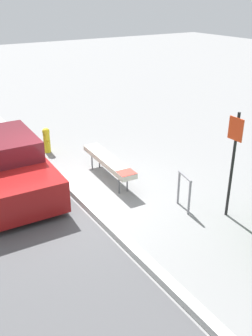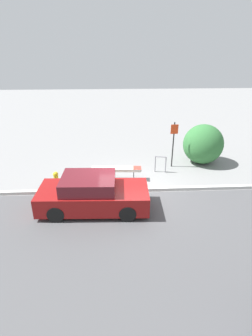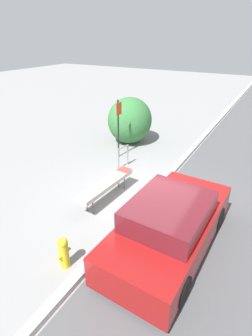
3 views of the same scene
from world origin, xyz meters
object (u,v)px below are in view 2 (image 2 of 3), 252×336
(bench, at_px, (117,169))
(parked_car_near, at_px, (93,194))
(sign_post, at_px, (173,141))
(fire_hydrant, at_px, (56,179))
(bike_rack, at_px, (160,163))

(bench, distance_m, parked_car_near, 2.53)
(sign_post, bearing_deg, fire_hydrant, -160.02)
(sign_post, xyz_separation_m, parked_car_near, (-3.75, -3.66, -0.76))
(parked_car_near, bearing_deg, fire_hydrant, 136.63)
(bench, distance_m, fire_hydrant, 2.68)
(bench, distance_m, bike_rack, 2.24)
(fire_hydrant, bearing_deg, sign_post, 19.98)
(bench, bearing_deg, parked_car_near, -108.41)
(bench, relative_size, fire_hydrant, 2.96)
(bench, relative_size, bike_rack, 2.75)
(bench, xyz_separation_m, bike_rack, (2.13, 0.69, -0.02))
(bike_rack, distance_m, sign_post, 1.28)
(bench, height_order, sign_post, sign_post)
(sign_post, xyz_separation_m, fire_hydrant, (-5.41, -1.97, -0.98))
(bench, height_order, fire_hydrant, fire_hydrant)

